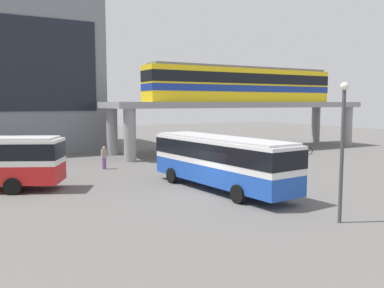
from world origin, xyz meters
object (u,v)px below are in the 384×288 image
pedestrian_waiting_near_stop (104,158)px  pedestrian_near_building (236,157)px  train (243,84)px  pedestrian_at_kerb (207,155)px  bus_main (220,158)px  bicycle_green (306,151)px  bicycle_black (265,153)px  bicycle_red (254,152)px

pedestrian_waiting_near_stop → pedestrian_near_building: 10.65m
train → pedestrian_at_kerb: bearing=-139.4°
bus_main → pedestrian_near_building: 9.36m
pedestrian_at_kerb → pedestrian_near_building: bearing=-42.4°
bus_main → pedestrian_near_building: bus_main is taller
pedestrian_at_kerb → bicycle_green: bearing=6.2°
pedestrian_near_building → train: bearing=51.9°
pedestrian_near_building → pedestrian_at_kerb: pedestrian_at_kerb is taller
bicycle_black → pedestrian_waiting_near_stop: 15.79m
bus_main → bicycle_black: 16.00m
pedestrian_waiting_near_stop → pedestrian_at_kerb: 8.45m
train → pedestrian_waiting_near_stop: (-17.43, -5.65, -6.44)m
bicycle_black → train: bearing=74.8°
bicycle_black → pedestrian_waiting_near_stop: size_ratio=0.91×
train → pedestrian_at_kerb: train is taller
train → bicycle_black: bearing=-105.2°
bicycle_green → pedestrian_at_kerb: size_ratio=1.00×
bus_main → bicycle_red: (11.88, 12.27, -1.63)m
pedestrian_near_building → bicycle_red: bearing=41.6°
pedestrian_waiting_near_stop → train: bearing=18.0°
bus_main → pedestrian_at_kerb: bus_main is taller
bicycle_red → pedestrian_at_kerb: size_ratio=0.94×
bicycle_black → bicycle_green: same height
bicycle_black → bicycle_red: bearing=90.5°
bus_main → bicycle_black: (11.89, 10.58, -1.63)m
train → pedestrian_near_building: train is taller
bicycle_red → pedestrian_near_building: 7.84m
bicycle_black → bicycle_green: (4.83, -0.53, 0.00)m
train → pedestrian_waiting_near_stop: train is taller
pedestrian_near_building → bicycle_black: bearing=30.8°
bus_main → bicycle_green: (16.72, 10.05, -1.63)m
pedestrian_at_kerb → bicycle_red: bearing=25.1°
pedestrian_waiting_near_stop → pedestrian_near_building: (9.90, -3.94, -0.07)m
bus_main → bicycle_red: bus_main is taller
pedestrian_waiting_near_stop → bicycle_red: bearing=4.6°
bicycle_black → pedestrian_waiting_near_stop: pedestrian_waiting_near_stop is taller
pedestrian_waiting_near_stop → bicycle_black: bearing=-1.6°
bicycle_red → pedestrian_near_building: size_ratio=1.00×
bicycle_black → pedestrian_waiting_near_stop: bearing=178.4°
pedestrian_at_kerb → pedestrian_waiting_near_stop: bearing=164.1°
pedestrian_near_building → bus_main: bearing=-130.4°
bicycle_black → bicycle_red: (-0.01, 1.69, 0.00)m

